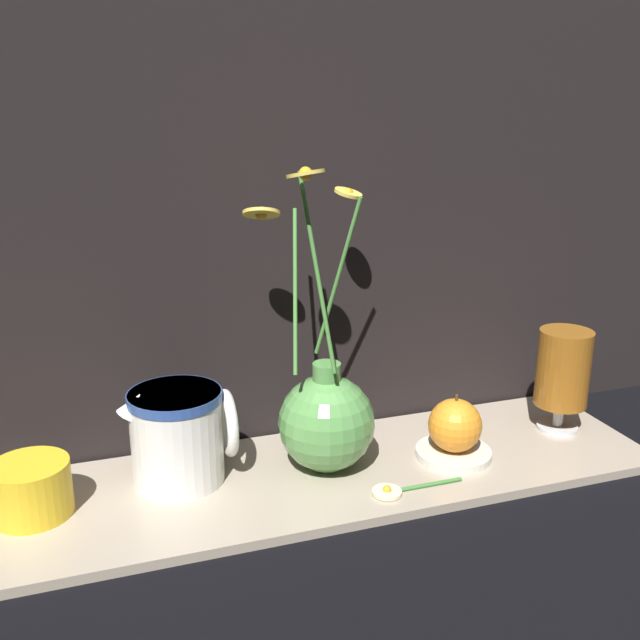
{
  "coord_description": "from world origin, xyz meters",
  "views": [
    {
      "loc": [
        -0.25,
        -0.77,
        0.46
      ],
      "look_at": [
        0.01,
        0.0,
        0.21
      ],
      "focal_mm": 40.0,
      "sensor_mm": 36.0,
      "label": 1
    }
  ],
  "objects_px": {
    "vase_with_flowers": "(326,418)",
    "yellow_mug": "(29,489)",
    "tea_glass": "(563,370)",
    "ceramic_pitcher": "(179,432)",
    "orange_fruit": "(455,425)"
  },
  "relations": [
    {
      "from": "vase_with_flowers",
      "to": "yellow_mug",
      "type": "xyz_separation_m",
      "value": [
        -0.35,
        0.0,
        -0.04
      ]
    },
    {
      "from": "yellow_mug",
      "to": "tea_glass",
      "type": "distance_m",
      "value": 0.71
    },
    {
      "from": "vase_with_flowers",
      "to": "yellow_mug",
      "type": "bearing_deg",
      "value": 179.67
    },
    {
      "from": "ceramic_pitcher",
      "to": "tea_glass",
      "type": "bearing_deg",
      "value": -2.97
    },
    {
      "from": "vase_with_flowers",
      "to": "orange_fruit",
      "type": "xyz_separation_m",
      "value": [
        0.17,
        -0.03,
        -0.02
      ]
    },
    {
      "from": "orange_fruit",
      "to": "yellow_mug",
      "type": "bearing_deg",
      "value": 176.71
    },
    {
      "from": "vase_with_flowers",
      "to": "orange_fruit",
      "type": "distance_m",
      "value": 0.17
    },
    {
      "from": "yellow_mug",
      "to": "vase_with_flowers",
      "type": "bearing_deg",
      "value": -0.33
    },
    {
      "from": "yellow_mug",
      "to": "tea_glass",
      "type": "relative_size",
      "value": 0.67
    },
    {
      "from": "vase_with_flowers",
      "to": "ceramic_pitcher",
      "type": "xyz_separation_m",
      "value": [
        -0.18,
        0.03,
        -0.0
      ]
    },
    {
      "from": "vase_with_flowers",
      "to": "tea_glass",
      "type": "distance_m",
      "value": 0.35
    },
    {
      "from": "ceramic_pitcher",
      "to": "orange_fruit",
      "type": "distance_m",
      "value": 0.35
    },
    {
      "from": "orange_fruit",
      "to": "tea_glass",
      "type": "bearing_deg",
      "value": 8.3
    },
    {
      "from": "yellow_mug",
      "to": "orange_fruit",
      "type": "bearing_deg",
      "value": -3.29
    },
    {
      "from": "yellow_mug",
      "to": "tea_glass",
      "type": "height_order",
      "value": "tea_glass"
    }
  ]
}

